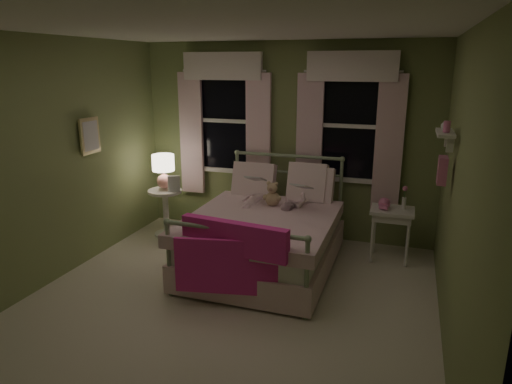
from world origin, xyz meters
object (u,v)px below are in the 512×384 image
(child_right, at_px, (299,185))
(nightstand_left, at_px, (166,206))
(child_left, at_px, (255,177))
(nightstand_right, at_px, (392,217))
(teddy_bear, at_px, (272,196))
(bed, at_px, (266,236))
(table_lamp, at_px, (163,168))

(child_right, distance_m, nightstand_left, 1.96)
(child_left, xyz_separation_m, nightstand_right, (1.65, 0.22, -0.41))
(teddy_bear, xyz_separation_m, nightstand_left, (-1.62, 0.27, -0.37))
(bed, distance_m, teddy_bear, 0.50)
(child_left, relative_size, table_lamp, 1.67)
(teddy_bear, height_order, table_lamp, table_lamp)
(bed, relative_size, child_right, 3.03)
(child_right, bearing_deg, nightstand_left, 16.51)
(teddy_bear, height_order, nightstand_left, teddy_bear)
(bed, height_order, nightstand_right, bed)
(child_left, distance_m, teddy_bear, 0.36)
(bed, distance_m, nightstand_right, 1.53)
(teddy_bear, xyz_separation_m, table_lamp, (-1.62, 0.27, 0.16))
(table_lamp, bearing_deg, teddy_bear, -9.40)
(child_left, bearing_deg, table_lamp, -4.19)
(child_left, distance_m, nightstand_left, 1.45)
(table_lamp, bearing_deg, child_right, -3.30)
(bed, distance_m, nightstand_left, 1.71)
(bed, height_order, nightstand_left, bed)
(bed, relative_size, child_left, 2.60)
(nightstand_left, bearing_deg, nightstand_right, 2.18)
(child_left, bearing_deg, nightstand_right, -171.83)
(nightstand_left, xyz_separation_m, table_lamp, (0.00, 0.00, 0.54))
(child_right, relative_size, table_lamp, 1.43)
(child_right, height_order, table_lamp, child_right)
(bed, relative_size, teddy_bear, 6.64)
(child_right, bearing_deg, bed, 77.42)
(nightstand_left, bearing_deg, child_right, -3.30)
(nightstand_right, bearing_deg, child_left, -172.31)
(child_left, height_order, nightstand_right, child_left)
(nightstand_left, bearing_deg, teddy_bear, -9.40)
(child_right, distance_m, teddy_bear, 0.34)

